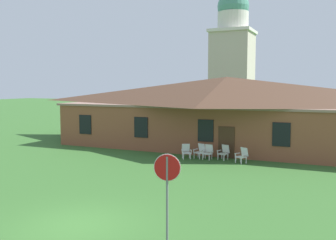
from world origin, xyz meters
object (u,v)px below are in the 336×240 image
(lawn_chair_by_porch, at_px, (186,151))
(lawn_chair_near_door, at_px, (200,151))
(stop_sign, at_px, (167,181))
(lawn_chair_right_end, at_px, (242,155))
(lawn_chair_left_end, at_px, (208,152))
(lawn_chair_middle, at_px, (224,152))

(lawn_chair_by_porch, height_order, lawn_chair_near_door, same)
(stop_sign, height_order, lawn_chair_right_end, stop_sign)
(stop_sign, distance_m, lawn_chair_left_end, 13.91)
(lawn_chair_by_porch, relative_size, lawn_chair_right_end, 1.00)
(lawn_chair_left_end, relative_size, lawn_chair_middle, 1.00)
(lawn_chair_right_end, bearing_deg, lawn_chair_middle, 155.66)
(lawn_chair_right_end, bearing_deg, stop_sign, -86.40)
(lawn_chair_left_end, xyz_separation_m, lawn_chair_right_end, (2.32, -0.28, 0.00))
(lawn_chair_middle, distance_m, lawn_chair_right_end, 1.47)
(stop_sign, distance_m, lawn_chair_right_end, 13.30)
(lawn_chair_left_end, height_order, lawn_chair_middle, same)
(lawn_chair_by_porch, relative_size, lawn_chair_left_end, 1.00)
(stop_sign, relative_size, lawn_chair_right_end, 2.96)
(stop_sign, xyz_separation_m, lawn_chair_near_door, (-3.74, 13.59, -1.52))
(lawn_chair_near_door, relative_size, lawn_chair_left_end, 1.00)
(lawn_chair_by_porch, height_order, lawn_chair_middle, same)
(lawn_chair_near_door, distance_m, lawn_chair_left_end, 0.60)
(lawn_chair_by_porch, relative_size, lawn_chair_near_door, 1.00)
(lawn_chair_left_end, relative_size, lawn_chair_right_end, 1.00)
(stop_sign, xyz_separation_m, lawn_chair_left_end, (-3.15, 13.47, -1.52))
(lawn_chair_left_end, bearing_deg, lawn_chair_right_end, -6.90)
(lawn_chair_left_end, bearing_deg, lawn_chair_near_door, 168.34)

